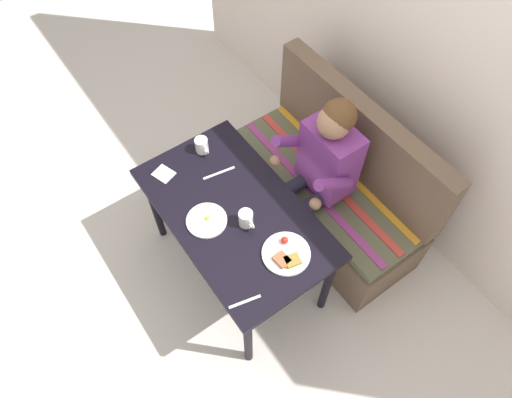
{
  "coord_description": "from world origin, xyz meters",
  "views": [
    {
      "loc": [
        1.2,
        -0.71,
        2.95
      ],
      "look_at": [
        0.0,
        0.15,
        0.72
      ],
      "focal_mm": 32.77,
      "sensor_mm": 36.0,
      "label": 1
    }
  ],
  "objects": [
    {
      "name": "person",
      "position": [
        0.04,
        0.59,
        0.74
      ],
      "size": [
        0.45,
        0.61,
        1.21
      ],
      "color": "#763280",
      "rests_on": "ground"
    },
    {
      "name": "plate_breakfast",
      "position": [
        0.39,
        0.07,
        0.74
      ],
      "size": [
        0.26,
        0.26,
        0.05
      ],
      "color": "white",
      "rests_on": "table"
    },
    {
      "name": "ground_plane",
      "position": [
        0.0,
        0.0,
        0.0
      ],
      "size": [
        8.0,
        8.0,
        0.0
      ],
      "primitive_type": "plane",
      "color": "beige"
    },
    {
      "name": "plate_eggs",
      "position": [
        -0.03,
        -0.16,
        0.74
      ],
      "size": [
        0.23,
        0.23,
        0.04
      ],
      "color": "white",
      "rests_on": "table"
    },
    {
      "name": "knife",
      "position": [
        -0.27,
        0.07,
        0.73
      ],
      "size": [
        0.05,
        0.2,
        0.0
      ],
      "primitive_type": "cube",
      "rotation": [
        0.0,
        0.0,
        -0.17
      ],
      "color": "silver",
      "rests_on": "table"
    },
    {
      "name": "coffee_mug_second",
      "position": [
        -0.48,
        0.09,
        0.78
      ],
      "size": [
        0.12,
        0.08,
        0.1
      ],
      "color": "white",
      "rests_on": "table"
    },
    {
      "name": "couch",
      "position": [
        0.0,
        0.76,
        0.33
      ],
      "size": [
        1.44,
        0.56,
        1.0
      ],
      "color": "brown",
      "rests_on": "ground"
    },
    {
      "name": "coffee_mug",
      "position": [
        0.1,
        0.01,
        0.78
      ],
      "size": [
        0.12,
        0.08,
        0.1
      ],
      "color": "white",
      "rests_on": "table"
    },
    {
      "name": "napkin",
      "position": [
        -0.46,
        -0.2,
        0.73
      ],
      "size": [
        0.14,
        0.13,
        0.01
      ],
      "primitive_type": "cube",
      "rotation": [
        0.0,
        0.0,
        0.33
      ],
      "color": "silver",
      "rests_on": "table"
    },
    {
      "name": "fork",
      "position": [
        0.47,
        -0.26,
        0.73
      ],
      "size": [
        0.05,
        0.17,
        0.0
      ],
      "primitive_type": "cube",
      "rotation": [
        0.0,
        0.0,
        -0.24
      ],
      "color": "silver",
      "rests_on": "table"
    },
    {
      "name": "back_wall",
      "position": [
        0.0,
        1.27,
        1.3
      ],
      "size": [
        4.4,
        0.1,
        2.6
      ],
      "primitive_type": "cube",
      "color": "beige",
      "rests_on": "ground"
    },
    {
      "name": "table",
      "position": [
        0.0,
        0.0,
        0.65
      ],
      "size": [
        1.2,
        0.7,
        0.73
      ],
      "color": "black",
      "rests_on": "ground"
    }
  ]
}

